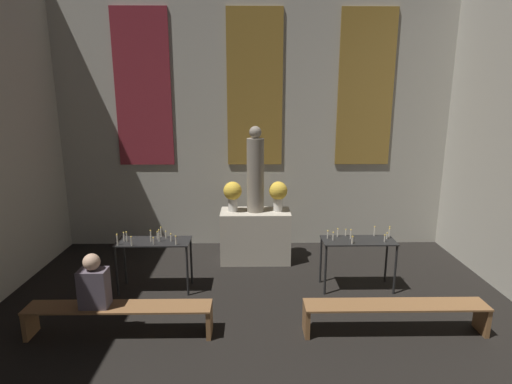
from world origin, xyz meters
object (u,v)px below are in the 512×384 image
(flower_vase_left, at_px, (233,193))
(candle_rack_right, at_px, (358,247))
(flower_vase_right, at_px, (278,193))
(pew_back_right, at_px, (395,311))
(statue, at_px, (255,172))
(person_seated, at_px, (94,283))
(altar, at_px, (255,236))
(pew_back_left, at_px, (119,313))
(candle_rack_left, at_px, (154,248))

(flower_vase_left, relative_size, candle_rack_right, 0.49)
(flower_vase_right, distance_m, pew_back_right, 3.06)
(statue, distance_m, person_seated, 3.44)
(person_seated, bearing_deg, candle_rack_right, 19.11)
(altar, relative_size, person_seated, 1.81)
(flower_vase_right, height_order, candle_rack_right, flower_vase_right)
(person_seated, bearing_deg, flower_vase_left, 56.07)
(statue, xyz_separation_m, pew_back_right, (1.83, -2.52, -1.41))
(flower_vase_right, relative_size, person_seated, 0.78)
(candle_rack_right, xyz_separation_m, pew_back_left, (-3.48, -1.31, -0.41))
(statue, xyz_separation_m, flower_vase_left, (-0.43, -0.00, -0.39))
(flower_vase_left, bearing_deg, statue, 0.00)
(statue, bearing_deg, pew_back_right, -54.06)
(statue, distance_m, flower_vase_left, 0.58)
(altar, height_order, person_seated, person_seated)
(flower_vase_right, xyz_separation_m, candle_rack_left, (-2.08, -1.21, -0.61))
(pew_back_left, bearing_deg, flower_vase_left, 60.97)
(flower_vase_right, relative_size, pew_back_right, 0.24)
(altar, distance_m, flower_vase_right, 0.95)
(candle_rack_right, bearing_deg, flower_vase_left, 149.86)
(altar, relative_size, pew_back_right, 0.54)
(statue, distance_m, pew_back_left, 3.42)
(pew_back_right, bearing_deg, statue, 125.94)
(flower_vase_right, bearing_deg, statue, 180.00)
(candle_rack_left, relative_size, pew_back_right, 0.48)
(flower_vase_right, distance_m, person_seated, 3.63)
(altar, xyz_separation_m, candle_rack_left, (-1.66, -1.21, 0.23))
(candle_rack_right, bearing_deg, pew_back_left, -159.40)
(pew_back_left, xyz_separation_m, person_seated, (-0.30, -0.00, 0.42))
(candle_rack_right, relative_size, pew_back_right, 0.48)
(altar, bearing_deg, candle_rack_right, -36.16)
(altar, distance_m, pew_back_right, 3.11)
(flower_vase_left, xyz_separation_m, person_seated, (-1.69, -2.52, -0.60))
(flower_vase_right, xyz_separation_m, person_seated, (-2.55, -2.52, -0.60))
(statue, height_order, pew_back_right, statue)
(pew_back_right, distance_m, person_seated, 3.97)
(candle_rack_left, height_order, pew_back_left, candle_rack_left)
(flower_vase_left, xyz_separation_m, pew_back_left, (-1.40, -2.52, -1.02))
(candle_rack_left, distance_m, candle_rack_right, 3.31)
(altar, distance_m, statue, 1.24)
(person_seated, bearing_deg, statue, 49.87)
(candle_rack_right, bearing_deg, candle_rack_left, -179.93)
(flower_vase_right, bearing_deg, pew_back_right, -60.97)
(flower_vase_left, height_order, pew_back_right, flower_vase_left)
(pew_back_right, bearing_deg, altar, 125.94)
(altar, height_order, pew_back_left, altar)
(flower_vase_left, distance_m, person_seated, 3.09)
(flower_vase_left, xyz_separation_m, candle_rack_left, (-1.23, -1.21, -0.61))
(candle_rack_left, xyz_separation_m, candle_rack_right, (3.31, 0.00, -0.00))
(flower_vase_right, bearing_deg, person_seated, -135.36)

